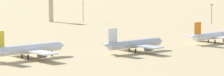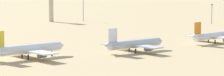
{
  "view_description": "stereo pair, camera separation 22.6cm",
  "coord_description": "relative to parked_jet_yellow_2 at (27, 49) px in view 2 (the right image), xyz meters",
  "views": [
    {
      "loc": [
        -149.9,
        -227.68,
        37.25
      ],
      "look_at": [
        -6.8,
        -0.66,
        6.0
      ],
      "focal_mm": 98.69,
      "sensor_mm": 36.0,
      "label": 1
    },
    {
      "loc": [
        -149.71,
        -227.8,
        37.25
      ],
      "look_at": [
        -6.8,
        -0.66,
        6.0
      ],
      "focal_mm": 98.69,
      "sensor_mm": 36.0,
      "label": 2
    }
  ],
  "objects": [
    {
      "name": "parked_jet_orange_4",
      "position": [
        98.75,
        -0.34,
        -0.42
      ],
      "size": [
        33.08,
        28.24,
        10.97
      ],
      "rotation": [
        0.0,
        0.0,
        0.18
      ],
      "color": "white",
      "rests_on": "ground"
    },
    {
      "name": "light_pole_west",
      "position": [
        166.77,
        77.89,
        3.46
      ],
      "size": [
        1.8,
        0.5,
        12.64
      ],
      "color": "#59595E",
      "rests_on": "ground"
    },
    {
      "name": "ground",
      "position": [
        47.61,
        1.05,
        -4.01
      ],
      "size": [
        4000.0,
        4000.0,
        0.0
      ],
      "primitive_type": "plane",
      "color": "tan"
    },
    {
      "name": "control_tower",
      "position": [
        84.24,
        146.98,
        8.78
      ],
      "size": [
        5.2,
        5.2,
        21.21
      ],
      "color": "#C6B793",
      "rests_on": "ground"
    },
    {
      "name": "light_pole_east",
      "position": [
        103.76,
        137.18,
        5.02
      ],
      "size": [
        1.8,
        0.5,
        15.65
      ],
      "color": "#59595E",
      "rests_on": "ground"
    },
    {
      "name": "parked_jet_white_3",
      "position": [
        47.57,
        -7.01,
        -0.31
      ],
      "size": [
        34.21,
        29.0,
        11.3
      ],
      "rotation": [
        0.0,
        0.0,
        0.12
      ],
      "color": "silver",
      "rests_on": "ground"
    },
    {
      "name": "parked_jet_yellow_2",
      "position": [
        0.0,
        0.0,
        0.0
      ],
      "size": [
        37.05,
        31.49,
        12.25
      ],
      "rotation": [
        0.0,
        0.0,
        0.15
      ],
      "color": "white",
      "rests_on": "ground"
    }
  ]
}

